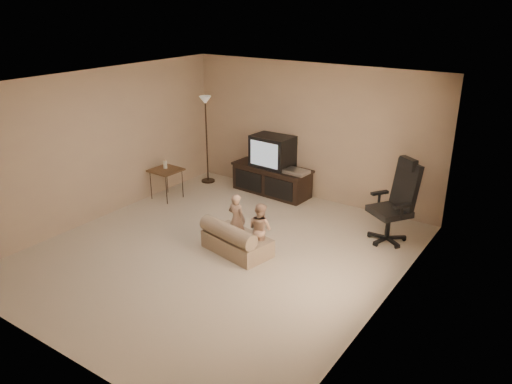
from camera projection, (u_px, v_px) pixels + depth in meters
floor at (220, 252)px, 7.45m from camera, size 5.50×5.50×0.00m
room_shell at (217, 155)px, 6.90m from camera, size 5.50×5.50×5.50m
tv_stand at (272, 170)px, 9.54m from camera, size 1.62×0.69×1.14m
office_chair at (394, 212)px, 7.64m from camera, size 0.85×0.85×1.33m
side_table at (166, 170)px, 9.26m from camera, size 0.54×0.54×0.78m
floor_lamp at (206, 120)px, 9.85m from camera, size 0.27×0.27×1.76m
child_sofa at (235, 240)px, 7.36m from camera, size 1.12×0.77×0.50m
toddler_left at (237, 219)px, 7.56m from camera, size 0.30×0.22×0.82m
toddler_right at (260, 229)px, 7.27m from camera, size 0.42×0.27×0.80m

